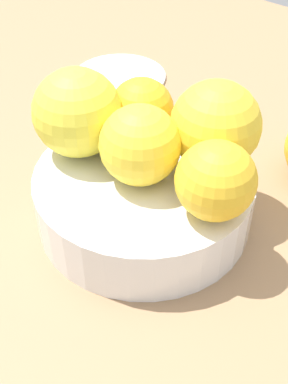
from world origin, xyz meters
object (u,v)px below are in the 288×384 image
Objects in this scene: orange_in_bowl_3 at (212,184)px; side_plate at (119,75)px; orange_in_bowl_0 at (77,113)px; fruit_bowl at (144,197)px; orange_in_bowl_1 at (137,143)px; orange_in_bowl_2 at (215,126)px; orange_in_bowl_4 at (141,110)px.

side_plate is at bearing -124.76° from orange_in_bowl_3.
orange_in_bowl_0 is 24.92cm from side_plate.
orange_in_bowl_1 is at bearing -36.15° from fruit_bowl.
side_plate is at bearing -119.17° from orange_in_bowl_2.
orange_in_bowl_4 reaches higher than fruit_bowl.
orange_in_bowl_3 reaches higher than side_plate.
orange_in_bowl_1 is (0.52, -0.38, 6.24)cm from fruit_bowl.
orange_in_bowl_0 is 0.65× the size of side_plate.
orange_in_bowl_0 reaches higher than orange_in_bowl_1.
orange_in_bowl_4 is at bearing -112.68° from orange_in_bowl_3.
orange_in_bowl_1 is at bearing 94.35° from orange_in_bowl_0.
orange_in_bowl_2 reaches higher than orange_in_bowl_3.
orange_in_bowl_2 is at bearing 145.97° from fruit_bowl.
fruit_bowl is 2.49× the size of orange_in_bowl_2.
orange_in_bowl_0 is at bearing -58.94° from orange_in_bowl_2.
fruit_bowl is 3.25× the size of orange_in_bowl_4.
side_plate is (-18.79, -27.07, -8.11)cm from orange_in_bowl_3.
side_plate is at bearing -132.76° from fruit_bowl.
orange_in_bowl_1 reaches higher than orange_in_bowl_3.
orange_in_bowl_1 is at bearing 36.35° from orange_in_bowl_4.
orange_in_bowl_3 is at bearing 32.75° from orange_in_bowl_2.
orange_in_bowl_1 is 0.88× the size of orange_in_bowl_2.
orange_in_bowl_1 is 7.03cm from orange_in_bowl_2.
orange_in_bowl_2 is 7.53cm from orange_in_bowl_4.
fruit_bowl is 27.08cm from side_plate.
orange_in_bowl_1 is 5.84cm from orange_in_bowl_4.
orange_in_bowl_1 is at bearing -89.56° from orange_in_bowl_3.
orange_in_bowl_2 is at bearing 145.78° from orange_in_bowl_1.
orange_in_bowl_0 is 12.19cm from orange_in_bowl_2.
fruit_bowl is 9.72cm from orange_in_bowl_0.
fruit_bowl is 9.27cm from orange_in_bowl_2.
orange_in_bowl_0 is at bearing -87.76° from orange_in_bowl_3.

